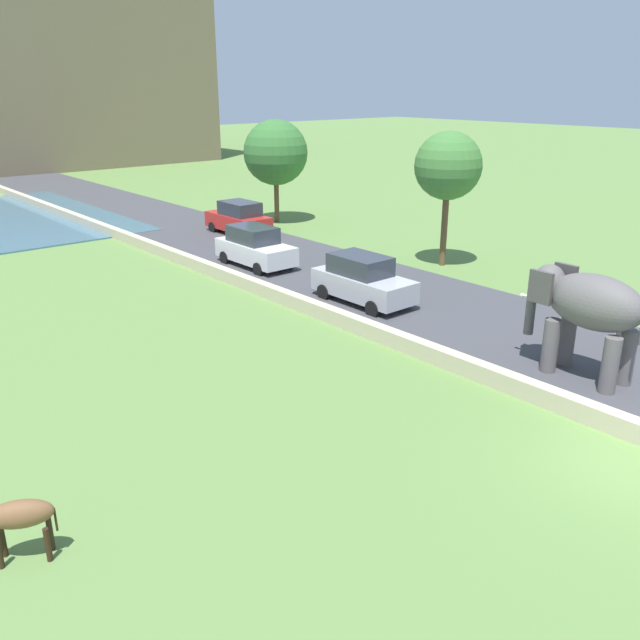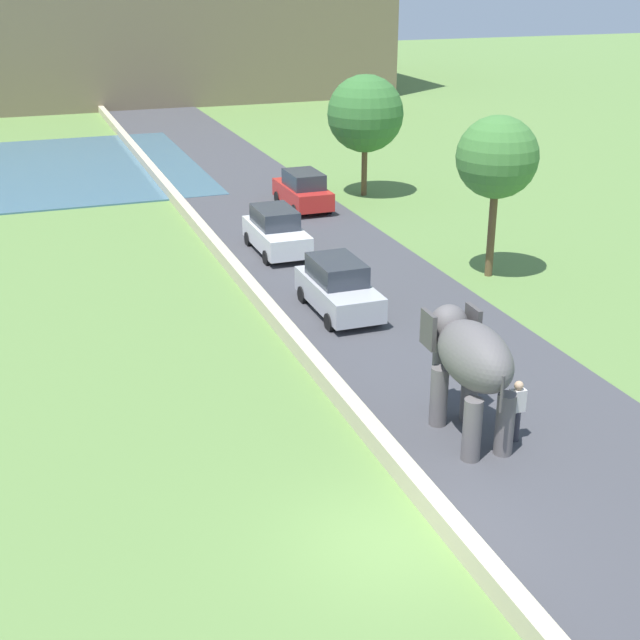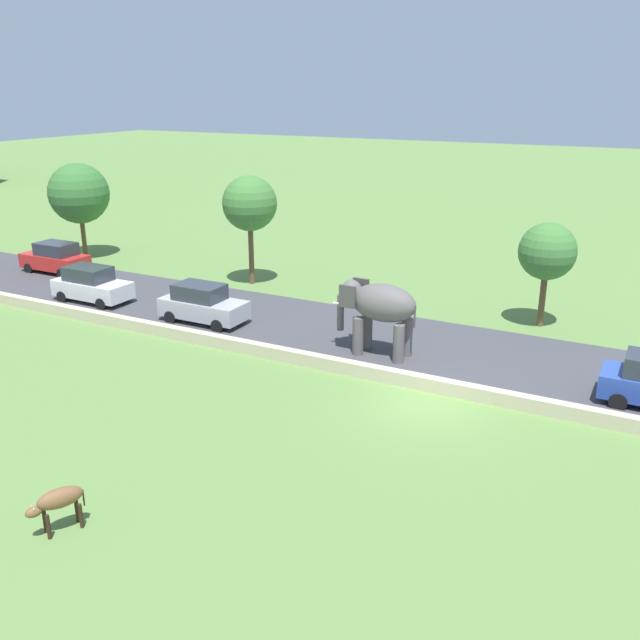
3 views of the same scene
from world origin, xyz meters
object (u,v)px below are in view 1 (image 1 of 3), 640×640
car_red (239,218)px  car_silver (363,280)px  elephant (586,307)px  cow_brown (17,518)px  person_beside_elephant (621,346)px  car_white (255,247)px

car_red → car_silver: (-3.15, -12.78, 0.00)m
elephant → cow_brown: (-14.18, 2.26, -1.20)m
person_beside_elephant → car_silver: size_ratio=0.41×
person_beside_elephant → car_red: 22.15m
person_beside_elephant → cow_brown: 15.43m
cow_brown → elephant: bearing=-9.1°
car_red → car_white: bearing=-117.9°
car_red → car_white: (-3.15, -5.96, 0.00)m
car_red → car_white: size_ratio=1.00×
elephant → car_silver: bearing=90.0°
car_red → cow_brown: size_ratio=2.89×
elephant → car_red: size_ratio=0.87×
person_beside_elephant → cow_brown: bearing=169.0°
person_beside_elephant → car_red: bearing=84.4°
person_beside_elephant → cow_brown: (-15.15, 2.94, -0.04)m
elephant → car_red: elephant is taller
car_white → person_beside_elephant: bearing=-86.5°
car_silver → elephant: bearing=-90.0°
elephant → car_white: 15.45m
person_beside_elephant → car_silver: bearing=96.0°
car_white → cow_brown: (-14.18, -13.15, -0.06)m
car_white → cow_brown: car_white is taller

